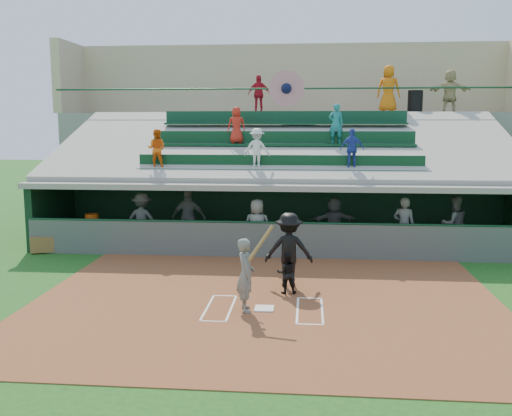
# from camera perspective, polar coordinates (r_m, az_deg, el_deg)

# --- Properties ---
(ground) EXTENTS (100.00, 100.00, 0.00)m
(ground) POSITION_cam_1_polar(r_m,az_deg,el_deg) (13.07, 0.83, -10.16)
(ground) COLOR #1A4F16
(ground) RESTS_ON ground
(dirt_slab) EXTENTS (11.00, 9.00, 0.02)m
(dirt_slab) POSITION_cam_1_polar(r_m,az_deg,el_deg) (13.54, 0.99, -9.44)
(dirt_slab) COLOR brown
(dirt_slab) RESTS_ON ground
(home_plate) EXTENTS (0.43, 0.43, 0.03)m
(home_plate) POSITION_cam_1_polar(r_m,az_deg,el_deg) (13.06, 0.83, -10.01)
(home_plate) COLOR white
(home_plate) RESTS_ON dirt_slab
(batters_box_chalk) EXTENTS (2.65, 1.85, 0.01)m
(batters_box_chalk) POSITION_cam_1_polar(r_m,az_deg,el_deg) (13.06, 0.83, -10.06)
(batters_box_chalk) COLOR white
(batters_box_chalk) RESTS_ON dirt_slab
(dugout_floor) EXTENTS (16.00, 3.50, 0.04)m
(dugout_floor) POSITION_cam_1_polar(r_m,az_deg,el_deg) (19.57, 2.35, -3.77)
(dugout_floor) COLOR gray
(dugout_floor) RESTS_ON ground
(concourse_slab) EXTENTS (20.00, 3.00, 4.60)m
(concourse_slab) POSITION_cam_1_polar(r_m,az_deg,el_deg) (25.93, 3.13, 4.35)
(concourse_slab) COLOR gray
(concourse_slab) RESTS_ON ground
(grandstand) EXTENTS (20.40, 10.40, 7.80)m
(grandstand) POSITION_cam_1_polar(r_m,az_deg,el_deg) (22.96, 2.84, 3.71)
(grandstand) COLOR #525852
(grandstand) RESTS_ON ground
(batter_at_plate) EXTENTS (0.90, 0.76, 1.95)m
(batter_at_plate) POSITION_cam_1_polar(r_m,az_deg,el_deg) (12.73, -1.02, -6.64)
(batter_at_plate) COLOR #5A5C57
(batter_at_plate) RESTS_ON dirt_slab
(catcher) EXTENTS (0.53, 0.43, 1.02)m
(catcher) POSITION_cam_1_polar(r_m,az_deg,el_deg) (14.11, 3.08, -6.51)
(catcher) COLOR black
(catcher) RESTS_ON dirt_slab
(home_umpire) EXTENTS (1.25, 0.74, 1.90)m
(home_umpire) POSITION_cam_1_polar(r_m,az_deg,el_deg) (14.63, 3.30, -4.18)
(home_umpire) COLOR black
(home_umpire) RESTS_ON dirt_slab
(dugout_bench) EXTENTS (15.84, 6.48, 0.50)m
(dugout_bench) POSITION_cam_1_polar(r_m,az_deg,el_deg) (20.69, 2.16, -2.32)
(dugout_bench) COLOR olive
(dugout_bench) RESTS_ON dugout_floor
(white_table) EXTENTS (0.86, 0.70, 0.68)m
(white_table) POSITION_cam_1_polar(r_m,az_deg,el_deg) (19.96, -15.90, -2.79)
(white_table) COLOR white
(white_table) RESTS_ON dugout_floor
(water_cooler) EXTENTS (0.44, 0.44, 0.44)m
(water_cooler) POSITION_cam_1_polar(r_m,az_deg,el_deg) (19.91, -16.11, -1.19)
(water_cooler) COLOR #E7530D
(water_cooler) RESTS_ON white_table
(dugout_player_a) EXTENTS (1.19, 0.70, 1.82)m
(dugout_player_a) POSITION_cam_1_polar(r_m,az_deg,el_deg) (19.59, -11.33, -1.14)
(dugout_player_a) COLOR #50524E
(dugout_player_a) RESTS_ON dugout_floor
(dugout_player_b) EXTENTS (1.17, 0.54, 1.96)m
(dugout_player_b) POSITION_cam_1_polar(r_m,az_deg,el_deg) (19.24, -6.73, -1.01)
(dugout_player_b) COLOR #545752
(dugout_player_b) RESTS_ON dugout_floor
(dugout_player_c) EXTENTS (0.89, 0.60, 1.78)m
(dugout_player_c) POSITION_cam_1_polar(r_m,az_deg,el_deg) (18.01, 0.12, -1.89)
(dugout_player_c) COLOR #60635E
(dugout_player_c) RESTS_ON dugout_floor
(dugout_player_d) EXTENTS (1.60, 0.72, 1.66)m
(dugout_player_d) POSITION_cam_1_polar(r_m,az_deg,el_deg) (19.53, 7.81, -1.33)
(dugout_player_d) COLOR #61645E
(dugout_player_d) RESTS_ON dugout_floor
(dugout_player_e) EXTENTS (0.77, 0.62, 1.84)m
(dugout_player_e) POSITION_cam_1_polar(r_m,az_deg,el_deg) (18.58, 14.57, -1.74)
(dugout_player_e) COLOR #5E615B
(dugout_player_e) RESTS_ON dugout_floor
(dugout_player_f) EXTENTS (0.98, 0.82, 1.81)m
(dugout_player_f) POSITION_cam_1_polar(r_m,az_deg,el_deg) (19.50, 19.21, -1.52)
(dugout_player_f) COLOR #62645F
(dugout_player_f) RESTS_ON dugout_floor
(trash_bin) EXTENTS (0.62, 0.62, 0.94)m
(trash_bin) POSITION_cam_1_polar(r_m,az_deg,el_deg) (25.44, 15.63, 10.21)
(trash_bin) COLOR black
(trash_bin) RESTS_ON concourse_slab
(concourse_staff_a) EXTENTS (1.01, 0.53, 1.64)m
(concourse_staff_a) POSITION_cam_1_polar(r_m,az_deg,el_deg) (25.31, 0.30, 11.32)
(concourse_staff_a) COLOR #B31422
(concourse_staff_a) RESTS_ON concourse_slab
(concourse_staff_b) EXTENTS (1.09, 0.85, 1.98)m
(concourse_staff_b) POSITION_cam_1_polar(r_m,az_deg,el_deg) (25.16, 13.11, 11.52)
(concourse_staff_b) COLOR orange
(concourse_staff_b) RESTS_ON concourse_slab
(concourse_staff_c) EXTENTS (1.75, 0.90, 1.81)m
(concourse_staff_c) POSITION_cam_1_polar(r_m,az_deg,el_deg) (25.86, 18.82, 11.01)
(concourse_staff_c) COLOR tan
(concourse_staff_c) RESTS_ON concourse_slab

